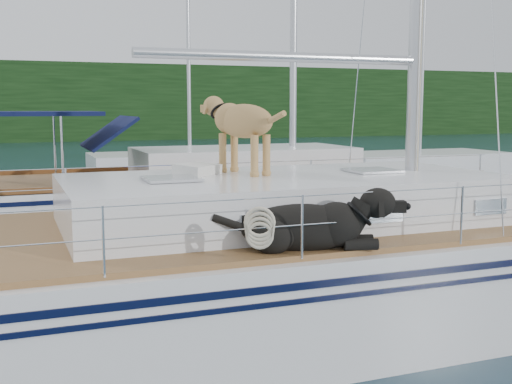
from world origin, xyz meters
name	(u,v)px	position (x,y,z in m)	size (l,w,h in m)	color
ground	(223,329)	(0.00, 0.00, 0.00)	(120.00, 120.00, 0.00)	black
tree_line	(37,102)	(0.00, 45.00, 3.00)	(90.00, 3.00, 6.00)	black
shore_bank	(38,133)	(0.00, 46.20, 0.60)	(92.00, 1.00, 1.20)	#595147
main_sailboat	(230,273)	(0.09, 0.00, 0.68)	(12.00, 3.85, 14.01)	silver
neighbor_sailboat	(198,198)	(1.57, 6.50, 0.63)	(11.00, 3.50, 13.30)	silver
bg_boat_center	(190,166)	(4.00, 16.00, 0.45)	(7.20, 3.00, 11.65)	silver
bg_boat_east	(419,166)	(12.00, 13.00, 0.46)	(6.40, 3.00, 11.65)	silver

